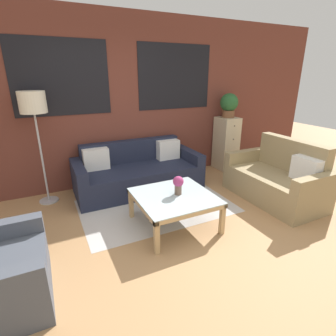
% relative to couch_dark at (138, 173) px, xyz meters
% --- Properties ---
extents(ground_plane, '(16.00, 16.00, 0.00)m').
position_rel_couch_dark_xyz_m(ground_plane, '(-0.03, -1.95, -0.28)').
color(ground_plane, '#AD7F51').
extents(wall_back_brick, '(8.40, 0.09, 2.80)m').
position_rel_couch_dark_xyz_m(wall_back_brick, '(-0.03, 0.49, 1.13)').
color(wall_back_brick, brown).
rests_on(wall_back_brick, ground_plane).
extents(rug, '(2.17, 1.42, 0.00)m').
position_rel_couch_dark_xyz_m(rug, '(0.02, -0.72, -0.28)').
color(rug, '#BCB7B2').
rests_on(rug, ground_plane).
extents(couch_dark, '(2.06, 0.88, 0.78)m').
position_rel_couch_dark_xyz_m(couch_dark, '(0.00, 0.00, 0.00)').
color(couch_dark, '#1E2338').
rests_on(couch_dark, ground_plane).
extents(settee_vintage, '(0.80, 1.47, 0.92)m').
position_rel_couch_dark_xyz_m(settee_vintage, '(1.80, -1.31, 0.03)').
color(settee_vintage, '#99845B').
rests_on(settee_vintage, ground_plane).
extents(coffee_table, '(0.94, 0.94, 0.42)m').
position_rel_couch_dark_xyz_m(coffee_table, '(0.02, -1.30, 0.09)').
color(coffee_table, silver).
rests_on(coffee_table, ground_plane).
extents(floor_lamp, '(0.35, 0.35, 1.64)m').
position_rel_couch_dark_xyz_m(floor_lamp, '(-1.41, 0.15, 1.14)').
color(floor_lamp, '#B2B2B7').
rests_on(floor_lamp, ground_plane).
extents(drawer_cabinet, '(0.37, 0.44, 1.05)m').
position_rel_couch_dark_xyz_m(drawer_cabinet, '(1.97, 0.20, 0.25)').
color(drawer_cabinet, '#C6B793').
rests_on(drawer_cabinet, ground_plane).
extents(potted_plant, '(0.35, 0.35, 0.46)m').
position_rel_couch_dark_xyz_m(potted_plant, '(1.97, 0.20, 1.02)').
color(potted_plant, brown).
rests_on(potted_plant, drawer_cabinet).
extents(flower_vase, '(0.13, 0.13, 0.24)m').
position_rel_couch_dark_xyz_m(flower_vase, '(0.08, -1.29, 0.29)').
color(flower_vase, brown).
rests_on(flower_vase, coffee_table).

